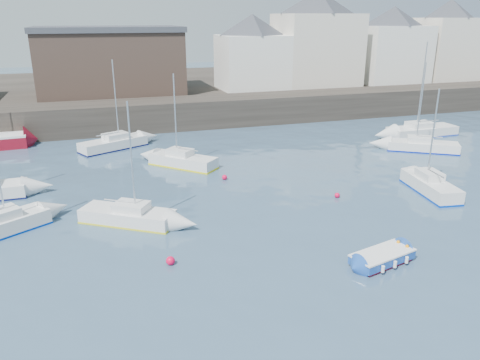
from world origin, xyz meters
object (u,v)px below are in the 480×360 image
object	(u,v)px
sailboat_h	(114,143)
buoy_near	(171,264)
sailboat_c	(430,185)
sailboat_g	(422,131)
sailboat_d	(422,146)
sailboat_b	(128,216)
blue_dinghy	(382,257)
sailboat_f	(183,160)
buoy_far	(225,180)
buoy_mid	(337,197)

from	to	relation	value
sailboat_h	buoy_near	xyz separation A→B (m)	(1.31, -22.62, -0.52)
sailboat_c	sailboat_g	world-z (taller)	sailboat_g
sailboat_g	sailboat_h	world-z (taller)	sailboat_g
sailboat_d	buoy_near	world-z (taller)	sailboat_d
sailboat_b	sailboat_c	xyz separation A→B (m)	(20.14, -1.16, 0.07)
blue_dinghy	sailboat_f	bearing A→B (deg)	108.59
sailboat_d	sailboat_f	xyz separation A→B (m)	(-21.44, 1.94, 0.05)
sailboat_g	buoy_near	xyz separation A→B (m)	(-28.74, -18.29, -0.52)
blue_dinghy	sailboat_h	bearing A→B (deg)	113.54
sailboat_f	sailboat_h	distance (m)	8.72
sailboat_b	sailboat_d	distance (m)	27.74
buoy_far	sailboat_d	bearing A→B (deg)	6.53
buoy_near	buoy_far	size ratio (longest dim) A/B	1.14
buoy_mid	sailboat_f	bearing A→B (deg)	130.50
sailboat_c	sailboat_h	distance (m)	26.99
sailboat_d	sailboat_g	world-z (taller)	sailboat_g
buoy_near	buoy_far	world-z (taller)	buoy_near
sailboat_g	sailboat_d	bearing A→B (deg)	-127.36
buoy_far	sailboat_g	bearing A→B (deg)	17.03
sailboat_f	sailboat_h	world-z (taller)	sailboat_h
sailboat_g	buoy_mid	bearing A→B (deg)	-142.42
sailboat_h	blue_dinghy	bearing A→B (deg)	-66.46
sailboat_f	buoy_mid	size ratio (longest dim) A/B	21.15
sailboat_g	sailboat_b	bearing A→B (deg)	-157.22
blue_dinghy	buoy_mid	xyz separation A→B (m)	(2.26, 8.55, -0.35)
sailboat_g	buoy_far	distance (m)	23.82
sailboat_b	sailboat_d	bearing A→B (deg)	16.57
buoy_near	buoy_mid	world-z (taller)	buoy_near
sailboat_c	sailboat_f	bearing A→B (deg)	143.69
sailboat_d	buoy_far	world-z (taller)	sailboat_d
sailboat_d	sailboat_h	size ratio (longest dim) A/B	0.98
sailboat_b	buoy_far	size ratio (longest dim) A/B	18.67
sailboat_h	sailboat_f	bearing A→B (deg)	-55.34
blue_dinghy	buoy_near	distance (m)	10.33
blue_dinghy	sailboat_g	xyz separation A→B (m)	(18.87, 21.34, 0.17)
sailboat_c	sailboat_h	size ratio (longest dim) A/B	0.89
sailboat_f	blue_dinghy	bearing A→B (deg)	-71.41
sailboat_c	buoy_mid	bearing A→B (deg)	170.60
sailboat_d	sailboat_f	distance (m)	21.53
blue_dinghy	sailboat_d	size ratio (longest dim) A/B	0.45
sailboat_c	buoy_mid	size ratio (longest dim) A/B	20.19
sailboat_c	sailboat_f	distance (m)	18.60
sailboat_c	sailboat_f	xyz separation A→B (m)	(-14.99, 11.01, -0.02)
buoy_far	buoy_mid	bearing A→B (deg)	-43.29
sailboat_d	sailboat_h	distance (m)	27.93
sailboat_c	sailboat_d	distance (m)	11.13
buoy_mid	buoy_near	bearing A→B (deg)	-155.57
sailboat_d	sailboat_f	world-z (taller)	sailboat_d
buoy_far	sailboat_b	bearing A→B (deg)	-142.55
buoy_near	sailboat_d	bearing A→B (deg)	28.30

